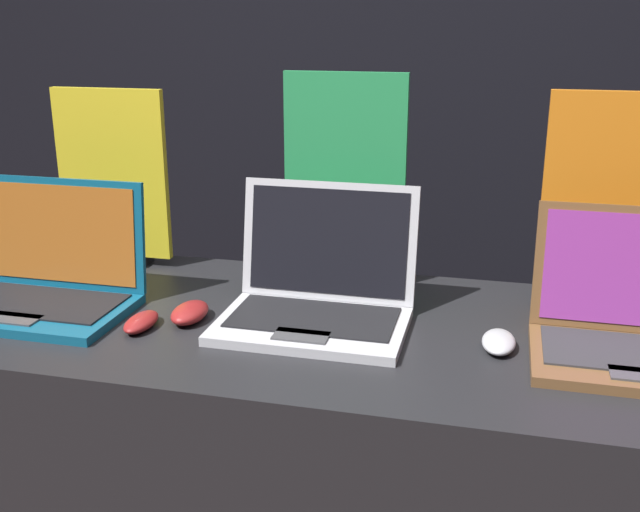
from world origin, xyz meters
name	(u,v)px	position (x,y,z in m)	size (l,w,h in m)	color
wall_back	(410,78)	(0.00, 1.81, 1.40)	(8.00, 0.05, 2.80)	black
laptop_front	(48,279)	(-0.61, 0.31, 1.06)	(0.40, 0.29, 0.28)	#0F5170
mouse_front	(141,322)	(-0.35, 0.24, 1.01)	(0.06, 0.11, 0.03)	maroon
promo_stand_front	(113,182)	(-0.61, 0.63, 1.21)	(0.30, 0.07, 0.46)	black
laptop_middle	(320,292)	(0.00, 0.38, 1.06)	(0.39, 0.32, 0.28)	#B7B7BC
mouse_middle	(190,313)	(-0.27, 0.30, 1.02)	(0.07, 0.12, 0.04)	maroon
promo_stand_middle	(346,185)	(0.00, 0.64, 1.24)	(0.29, 0.07, 0.51)	black
laptop_back	(632,324)	(0.63, 0.35, 1.06)	(0.37, 0.30, 0.27)	brown
mouse_back	(499,342)	(0.38, 0.32, 1.01)	(0.07, 0.12, 0.03)	#B2B2B7
promo_stand_back	(626,210)	(0.63, 0.59, 1.23)	(0.35, 0.07, 0.48)	black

